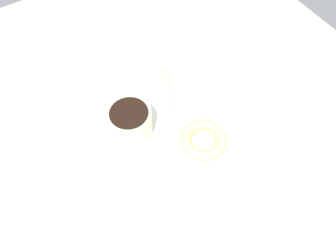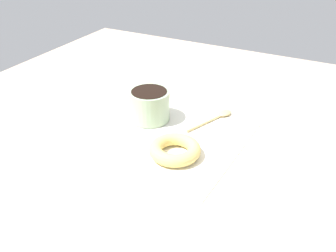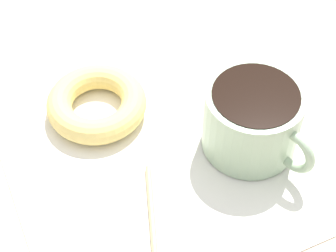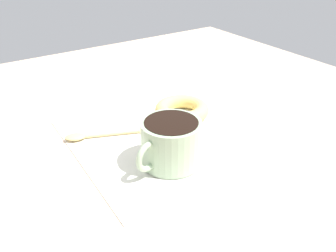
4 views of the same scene
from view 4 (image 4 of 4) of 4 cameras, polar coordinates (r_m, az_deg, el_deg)
The scene contains 5 objects.
ground_plane at distance 64.35cm, azimuth -0.78°, elevation -4.03°, with size 120.00×120.00×2.00cm, color tan.
napkin at distance 66.62cm, azimuth 0.00°, elevation -1.62°, with size 32.52×32.52×0.30cm, color white.
coffee_cup at distance 57.56cm, azimuth 0.39°, elevation -2.44°, with size 12.12×9.45×7.16cm.
donut at distance 72.89cm, azimuth 2.12°, elevation 2.51°, with size 10.49×10.49×2.67cm, color #E5C66B.
spoon at distance 67.26cm, azimuth -12.12°, elevation -1.48°, with size 13.82×6.71×0.90cm.
Camera 4 is at (29.44, 45.39, 33.83)cm, focal length 40.00 mm.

